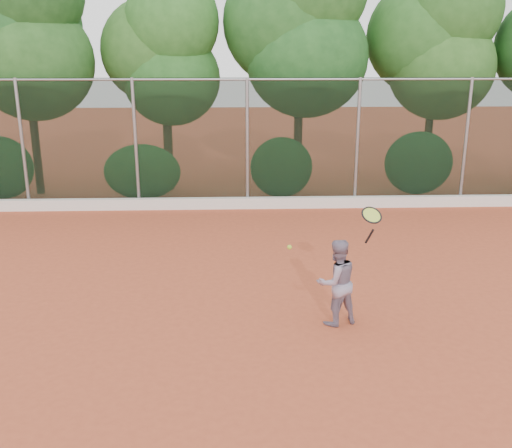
{
  "coord_description": "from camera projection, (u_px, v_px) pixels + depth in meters",
  "views": [
    {
      "loc": [
        -0.37,
        -8.4,
        4.01
      ],
      "look_at": [
        0.0,
        1.0,
        1.25
      ],
      "focal_mm": 40.0,
      "sensor_mm": 36.0,
      "label": 1
    }
  ],
  "objects": [
    {
      "name": "tennis_racket",
      "position": [
        371.0,
        218.0,
        8.46
      ],
      "size": [
        0.38,
        0.35,
        0.6
      ],
      "color": "black",
      "rests_on": "ground"
    },
    {
      "name": "concrete_curb",
      "position": [
        248.0,
        203.0,
        15.69
      ],
      "size": [
        24.0,
        0.2,
        0.3
      ],
      "primitive_type": "cube",
      "color": "silver",
      "rests_on": "ground"
    },
    {
      "name": "foliage_backdrop",
      "position": [
        226.0,
        43.0,
        16.54
      ],
      "size": [
        23.7,
        3.63,
        7.55
      ],
      "color": "#49321C",
      "rests_on": "ground"
    },
    {
      "name": "ground",
      "position": [
        258.0,
        316.0,
        9.19
      ],
      "size": [
        80.0,
        80.0,
        0.0
      ],
      "primitive_type": "plane",
      "color": "#B64B2B",
      "rests_on": "ground"
    },
    {
      "name": "tennis_player",
      "position": [
        336.0,
        282.0,
        8.75
      ],
      "size": [
        0.81,
        0.72,
        1.37
      ],
      "primitive_type": "imported",
      "rotation": [
        0.0,
        0.0,
        3.5
      ],
      "color": "gray",
      "rests_on": "ground"
    },
    {
      "name": "chainlink_fence",
      "position": [
        247.0,
        140.0,
        15.38
      ],
      "size": [
        24.09,
        0.09,
        3.5
      ],
      "color": "black",
      "rests_on": "ground"
    },
    {
      "name": "tennis_ball_in_flight",
      "position": [
        290.0,
        247.0,
        8.53
      ],
      "size": [
        0.07,
        0.07,
        0.07
      ],
      "color": "#AFD22F",
      "rests_on": "ground"
    }
  ]
}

